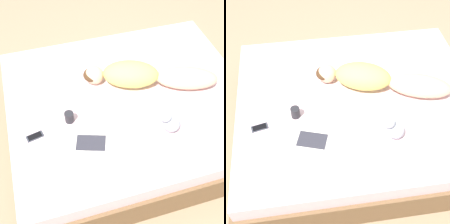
# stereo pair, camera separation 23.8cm
# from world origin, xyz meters

# --- Properties ---
(ground_plane) EXTENTS (12.00, 12.00, 0.00)m
(ground_plane) POSITION_xyz_m (0.00, 0.00, 0.00)
(ground_plane) COLOR #9E8466
(bed) EXTENTS (1.87, 2.19, 0.47)m
(bed) POSITION_xyz_m (0.00, 0.00, 0.23)
(bed) COLOR brown
(bed) RESTS_ON ground_plane
(person) EXTENTS (0.60, 1.21, 0.22)m
(person) POSITION_xyz_m (0.10, -0.20, 0.57)
(person) COLOR #DBB28E
(person) RESTS_ON bed
(open_magazine) EXTENTS (0.54, 0.45, 0.01)m
(open_magazine) POSITION_xyz_m (-0.50, 0.48, 0.47)
(open_magazine) COLOR silver
(open_magazine) RESTS_ON bed
(coffee_mug) EXTENTS (0.11, 0.08, 0.10)m
(coffee_mug) POSITION_xyz_m (-0.13, 0.56, 0.52)
(coffee_mug) COLOR #232328
(coffee_mug) RESTS_ON bed
(cell_phone) EXTENTS (0.09, 0.15, 0.01)m
(cell_phone) POSITION_xyz_m (-0.21, 0.86, 0.48)
(cell_phone) COLOR #333842
(cell_phone) RESTS_ON bed
(plush_toy) EXTENTS (0.16, 0.17, 0.21)m
(plush_toy) POSITION_xyz_m (-0.43, -0.20, 0.56)
(plush_toy) COLOR #B2BCCC
(plush_toy) RESTS_ON bed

